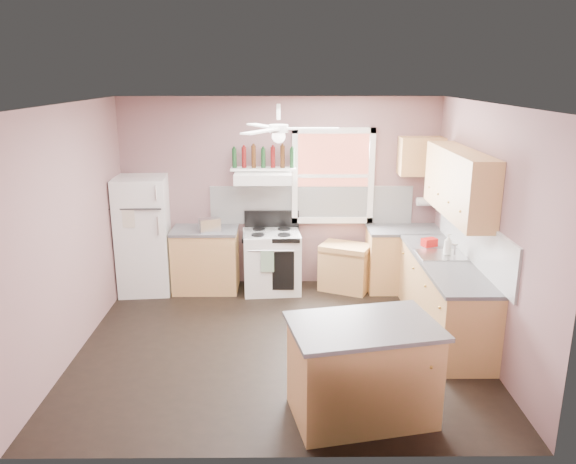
{
  "coord_description": "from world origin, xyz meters",
  "views": [
    {
      "loc": [
        0.05,
        -5.88,
        3.0
      ],
      "look_at": [
        0.1,
        0.3,
        1.25
      ],
      "focal_mm": 35.0,
      "sensor_mm": 36.0,
      "label": 1
    }
  ],
  "objects_px": {
    "toaster": "(210,225)",
    "stove": "(272,262)",
    "island": "(362,372)",
    "refrigerator": "(144,235)",
    "cart": "(345,267)"
  },
  "relations": [
    {
      "from": "stove",
      "to": "cart",
      "type": "relative_size",
      "value": 1.28
    },
    {
      "from": "stove",
      "to": "island",
      "type": "distance_m",
      "value": 3.19
    },
    {
      "from": "stove",
      "to": "cart",
      "type": "xyz_separation_m",
      "value": [
        1.05,
        0.02,
        -0.09
      ]
    },
    {
      "from": "toaster",
      "to": "stove",
      "type": "height_order",
      "value": "toaster"
    },
    {
      "from": "stove",
      "to": "toaster",
      "type": "bearing_deg",
      "value": 179.51
    },
    {
      "from": "island",
      "to": "refrigerator",
      "type": "bearing_deg",
      "value": 119.17
    },
    {
      "from": "cart",
      "to": "island",
      "type": "bearing_deg",
      "value": -68.92
    },
    {
      "from": "stove",
      "to": "refrigerator",
      "type": "bearing_deg",
      "value": 174.87
    },
    {
      "from": "stove",
      "to": "island",
      "type": "bearing_deg",
      "value": -79.02
    },
    {
      "from": "stove",
      "to": "island",
      "type": "relative_size",
      "value": 0.71
    },
    {
      "from": "refrigerator",
      "to": "cart",
      "type": "xyz_separation_m",
      "value": [
        2.83,
        0.01,
        -0.49
      ]
    },
    {
      "from": "toaster",
      "to": "cart",
      "type": "bearing_deg",
      "value": -18.4
    },
    {
      "from": "refrigerator",
      "to": "toaster",
      "type": "height_order",
      "value": "refrigerator"
    },
    {
      "from": "toaster",
      "to": "stove",
      "type": "distance_m",
      "value": 1.02
    },
    {
      "from": "refrigerator",
      "to": "stove",
      "type": "distance_m",
      "value": 1.83
    }
  ]
}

